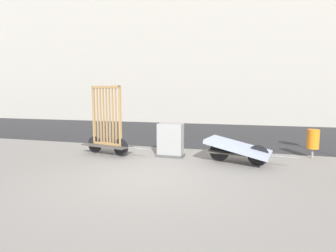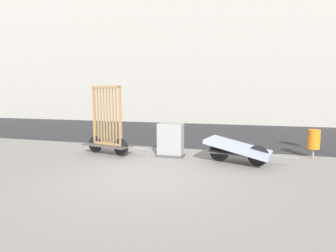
{
  "view_description": "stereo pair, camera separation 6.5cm",
  "coord_description": "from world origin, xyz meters",
  "px_view_note": "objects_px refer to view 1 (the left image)",
  "views": [
    {
      "loc": [
        2.14,
        -5.51,
        1.85
      ],
      "look_at": [
        0.0,
        1.91,
        0.99
      ],
      "focal_mm": 28.0,
      "sensor_mm": 36.0,
      "label": 1
    },
    {
      "loc": [
        2.21,
        -5.49,
        1.85
      ],
      "look_at": [
        0.0,
        1.91,
        0.99
      ],
      "focal_mm": 28.0,
      "sensor_mm": 36.0,
      "label": 2
    }
  ],
  "objects_px": {
    "utility_cabinet": "(171,142)",
    "trash_bin": "(313,139)",
    "bike_cart_with_bedframe": "(107,132)",
    "bike_cart_with_mattress": "(238,148)"
  },
  "relations": [
    {
      "from": "bike_cart_with_mattress",
      "to": "utility_cabinet",
      "type": "relative_size",
      "value": 2.37
    },
    {
      "from": "utility_cabinet",
      "to": "trash_bin",
      "type": "height_order",
      "value": "utility_cabinet"
    },
    {
      "from": "bike_cart_with_bedframe",
      "to": "trash_bin",
      "type": "bearing_deg",
      "value": 23.35
    },
    {
      "from": "utility_cabinet",
      "to": "trash_bin",
      "type": "distance_m",
      "value": 4.31
    },
    {
      "from": "bike_cart_with_bedframe",
      "to": "trash_bin",
      "type": "distance_m",
      "value": 6.34
    },
    {
      "from": "bike_cart_with_mattress",
      "to": "trash_bin",
      "type": "height_order",
      "value": "trash_bin"
    },
    {
      "from": "bike_cart_with_mattress",
      "to": "trash_bin",
      "type": "distance_m",
      "value": 2.51
    },
    {
      "from": "utility_cabinet",
      "to": "bike_cart_with_mattress",
      "type": "bearing_deg",
      "value": -7.78
    },
    {
      "from": "bike_cart_with_mattress",
      "to": "trash_bin",
      "type": "xyz_separation_m",
      "value": [
        2.15,
        1.28,
        0.15
      ]
    },
    {
      "from": "bike_cart_with_mattress",
      "to": "trash_bin",
      "type": "bearing_deg",
      "value": 41.66
    }
  ]
}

